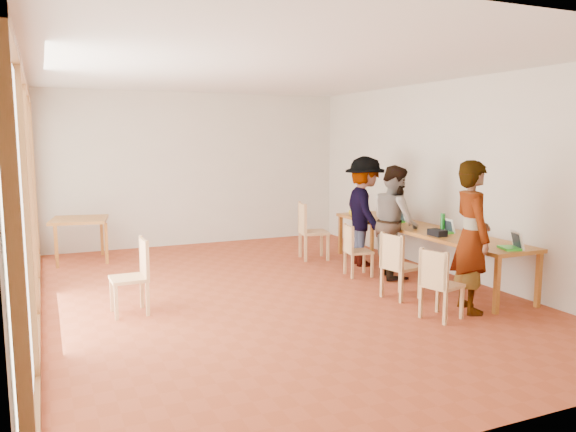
# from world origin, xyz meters

# --- Properties ---
(ground) EXTENTS (8.00, 8.00, 0.00)m
(ground) POSITION_xyz_m (0.00, 0.00, 0.00)
(ground) COLOR #A34527
(ground) RESTS_ON ground
(wall_back) EXTENTS (6.00, 0.10, 3.00)m
(wall_back) POSITION_xyz_m (0.00, 4.00, 1.50)
(wall_back) COLOR beige
(wall_back) RESTS_ON ground
(wall_front) EXTENTS (6.00, 0.10, 3.00)m
(wall_front) POSITION_xyz_m (0.00, -4.00, 1.50)
(wall_front) COLOR beige
(wall_front) RESTS_ON ground
(wall_right) EXTENTS (0.10, 8.00, 3.00)m
(wall_right) POSITION_xyz_m (3.00, 0.00, 1.50)
(wall_right) COLOR beige
(wall_right) RESTS_ON ground
(window_wall) EXTENTS (0.10, 8.00, 3.00)m
(window_wall) POSITION_xyz_m (-2.96, 0.00, 1.50)
(window_wall) COLOR white
(window_wall) RESTS_ON ground
(ceiling) EXTENTS (6.00, 8.00, 0.04)m
(ceiling) POSITION_xyz_m (0.00, 0.00, 3.02)
(ceiling) COLOR white
(ceiling) RESTS_ON wall_back
(communal_table) EXTENTS (0.80, 4.00, 0.75)m
(communal_table) POSITION_xyz_m (2.50, 0.01, 0.70)
(communal_table) COLOR #B16827
(communal_table) RESTS_ON ground
(side_table) EXTENTS (0.90, 0.90, 0.75)m
(side_table) POSITION_xyz_m (-2.25, 3.20, 0.67)
(side_table) COLOR #B16827
(side_table) RESTS_ON ground
(chair_near) EXTENTS (0.49, 0.49, 0.45)m
(chair_near) POSITION_xyz_m (1.36, -1.82, 0.52)
(chair_near) COLOR tan
(chair_near) RESTS_ON ground
(chair_mid) EXTENTS (0.48, 0.48, 0.47)m
(chair_mid) POSITION_xyz_m (1.42, -0.90, 0.54)
(chair_mid) COLOR tan
(chair_mid) RESTS_ON ground
(chair_far) EXTENTS (0.42, 0.42, 0.42)m
(chair_far) POSITION_xyz_m (1.53, 0.41, 0.49)
(chair_far) COLOR tan
(chair_far) RESTS_ON ground
(chair_empty) EXTENTS (0.54, 0.54, 0.53)m
(chair_empty) POSITION_xyz_m (1.41, 1.78, 0.61)
(chair_empty) COLOR tan
(chair_empty) RESTS_ON ground
(chair_spare) EXTENTS (0.44, 0.44, 0.49)m
(chair_spare) POSITION_xyz_m (-1.80, -0.13, 0.56)
(chair_spare) COLOR tan
(chair_spare) RESTS_ON ground
(person_near) EXTENTS (0.63, 0.78, 1.86)m
(person_near) POSITION_xyz_m (1.95, -1.69, 0.93)
(person_near) COLOR gray
(person_near) RESTS_ON ground
(person_mid) EXTENTS (0.83, 0.96, 1.71)m
(person_mid) POSITION_xyz_m (2.09, 0.13, 0.86)
(person_mid) COLOR gray
(person_mid) RESTS_ON ground
(person_far) EXTENTS (0.92, 1.29, 1.82)m
(person_far) POSITION_xyz_m (2.08, 1.00, 0.91)
(person_far) COLOR gray
(person_far) RESTS_ON ground
(laptop_near) EXTENTS (0.31, 0.32, 0.23)m
(laptop_near) POSITION_xyz_m (2.51, -1.80, 0.81)
(laptop_near) COLOR green
(laptop_near) RESTS_ON communal_table
(laptop_mid) EXTENTS (0.22, 0.25, 0.20)m
(laptop_mid) POSITION_xyz_m (2.54, -0.50, 0.81)
(laptop_mid) COLOR green
(laptop_mid) RESTS_ON communal_table
(laptop_far) EXTENTS (0.24, 0.28, 0.23)m
(laptop_far) POSITION_xyz_m (2.52, 0.68, 0.81)
(laptop_far) COLOR green
(laptop_far) RESTS_ON communal_table
(yellow_mug) EXTENTS (0.14, 0.14, 0.09)m
(yellow_mug) POSITION_xyz_m (2.22, 1.67, 0.79)
(yellow_mug) COLOR gold
(yellow_mug) RESTS_ON communal_table
(green_bottle) EXTENTS (0.07, 0.07, 0.28)m
(green_bottle) POSITION_xyz_m (2.53, -0.43, 0.89)
(green_bottle) COLOR #12631B
(green_bottle) RESTS_ON communal_table
(clear_glass) EXTENTS (0.07, 0.07, 0.09)m
(clear_glass) POSITION_xyz_m (2.59, 1.74, 0.80)
(clear_glass) COLOR silver
(clear_glass) RESTS_ON communal_table
(condiment_cup) EXTENTS (0.08, 0.08, 0.06)m
(condiment_cup) POSITION_xyz_m (2.32, -0.42, 0.78)
(condiment_cup) COLOR white
(condiment_cup) RESTS_ON communal_table
(pink_phone) EXTENTS (0.05, 0.10, 0.01)m
(pink_phone) POSITION_xyz_m (2.56, -0.23, 0.76)
(pink_phone) COLOR #D63086
(pink_phone) RESTS_ON communal_table
(black_pouch) EXTENTS (0.16, 0.26, 0.09)m
(black_pouch) POSITION_xyz_m (2.26, -0.65, 0.80)
(black_pouch) COLOR black
(black_pouch) RESTS_ON communal_table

